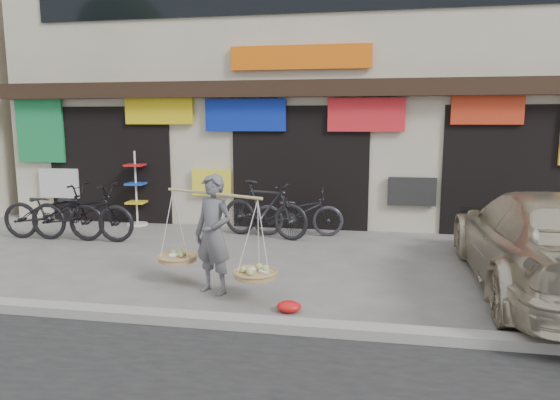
% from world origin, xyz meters
% --- Properties ---
extents(ground, '(70.00, 70.00, 0.00)m').
position_xyz_m(ground, '(0.00, 0.00, 0.00)').
color(ground, slate).
rests_on(ground, ground).
extents(kerb, '(70.00, 0.25, 0.12)m').
position_xyz_m(kerb, '(0.00, -2.00, 0.06)').
color(kerb, gray).
rests_on(kerb, ground).
extents(shophouse_block, '(14.00, 6.32, 7.00)m').
position_xyz_m(shophouse_block, '(-0.00, 6.42, 3.45)').
color(shophouse_block, beige).
rests_on(shophouse_block, ground).
extents(street_vendor, '(1.86, 1.12, 1.66)m').
position_xyz_m(street_vendor, '(-0.60, -0.89, 0.76)').
color(street_vendor, '#5E5E63').
rests_on(street_vendor, ground).
extents(bike_0, '(2.21, 0.81, 1.15)m').
position_xyz_m(bike_0, '(-4.12, 1.60, 0.58)').
color(bike_0, black).
rests_on(bike_0, ground).
extents(bike_1, '(2.03, 1.10, 1.17)m').
position_xyz_m(bike_1, '(-0.59, 2.50, 0.59)').
color(bike_1, black).
rests_on(bike_1, ground).
extents(bike_2, '(1.94, 0.83, 0.99)m').
position_xyz_m(bike_2, '(0.06, 2.79, 0.50)').
color(bike_2, '#2E2D33').
rests_on(bike_2, ground).
extents(bike_3, '(2.21, 0.81, 1.15)m').
position_xyz_m(bike_3, '(-4.74, 1.60, 0.58)').
color(bike_3, black).
rests_on(bike_3, ground).
extents(suv, '(2.16, 5.00, 1.43)m').
position_xyz_m(suv, '(3.96, -0.04, 0.72)').
color(suv, beige).
rests_on(suv, ground).
extents(display_rack, '(0.47, 0.47, 1.71)m').
position_xyz_m(display_rack, '(-3.73, 3.20, 0.69)').
color(display_rack, silver).
rests_on(display_rack, ground).
extents(red_bag, '(0.31, 0.25, 0.14)m').
position_xyz_m(red_bag, '(0.54, -1.44, 0.07)').
color(red_bag, red).
rests_on(red_bag, ground).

